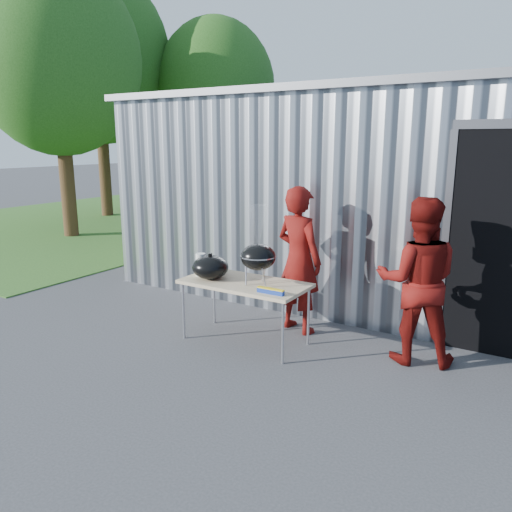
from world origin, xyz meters
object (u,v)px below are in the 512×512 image
Objects in this scene: kettle_grill at (258,249)px; person_bystander at (418,281)px; folding_table at (245,285)px; person_cook at (299,260)px.

person_bystander is at bearing 18.62° from kettle_grill.
person_cook reaches higher than folding_table.
person_bystander is (1.67, 0.56, -0.27)m from kettle_grill.
person_bystander reaches higher than kettle_grill.
kettle_grill reaches higher than folding_table.
kettle_grill is 1.78m from person_bystander.
folding_table is 0.81× the size of person_cook.
folding_table is at bearing 172.82° from kettle_grill.
person_bystander is (1.50, -0.14, -0.02)m from person_cook.
person_cook is 1.02× the size of person_bystander.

